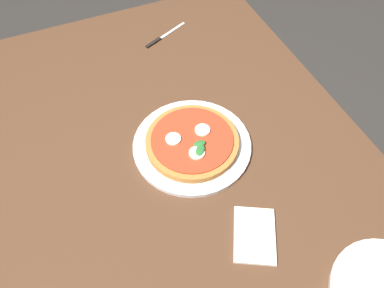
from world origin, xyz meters
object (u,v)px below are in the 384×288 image
Objects in this scene: napkin at (254,235)px; knife at (161,38)px; dining_table at (185,190)px; serving_tray at (192,145)px; pizza at (192,141)px.

knife is at bearing 175.88° from napkin.
knife is at bearing 165.98° from dining_table.
dining_table is 4.64× the size of serving_tray.
dining_table is at bearing -37.53° from serving_tray.
dining_table is at bearing -14.02° from knife.
pizza reaches higher than knife.
napkin reaches higher than knife.
knife is (-0.44, 0.08, -0.02)m from pizza.
serving_tray is at bearing 142.47° from dining_table.
napkin is at bearing 18.32° from dining_table.
serving_tray is at bearing -10.32° from knife.
pizza is 1.44× the size of knife.
knife is at bearing 169.68° from pizza.
serving_tray is 1.28× the size of pizza.
dining_table is 5.93× the size of pizza.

